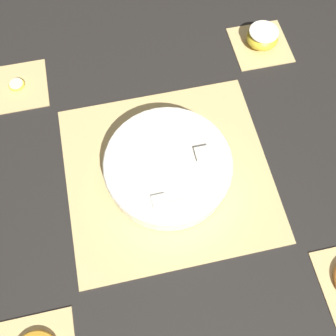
# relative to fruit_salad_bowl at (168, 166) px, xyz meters

# --- Properties ---
(ground_plane) EXTENTS (6.00, 6.00, 0.00)m
(ground_plane) POSITION_rel_fruit_salad_bowl_xyz_m (0.00, 0.00, -0.04)
(ground_plane) COLOR black
(bamboo_mat_center) EXTENTS (0.41, 0.43, 0.01)m
(bamboo_mat_center) POSITION_rel_fruit_salad_bowl_xyz_m (0.00, 0.00, -0.03)
(bamboo_mat_center) COLOR #D6B775
(bamboo_mat_center) RESTS_ON ground_plane
(coaster_mat_near_right) EXTENTS (0.14, 0.14, 0.01)m
(coaster_mat_near_right) POSITION_rel_fruit_salad_bowl_xyz_m (0.30, -0.30, -0.03)
(coaster_mat_near_right) COLOR #D6B775
(coaster_mat_near_right) RESTS_ON ground_plane
(coaster_mat_far_right) EXTENTS (0.14, 0.14, 0.01)m
(coaster_mat_far_right) POSITION_rel_fruit_salad_bowl_xyz_m (0.30, 0.30, -0.03)
(coaster_mat_far_right) COLOR #D6B775
(coaster_mat_far_right) RESTS_ON ground_plane
(fruit_salad_bowl) EXTENTS (0.27, 0.27, 0.06)m
(fruit_salad_bowl) POSITION_rel_fruit_salad_bowl_xyz_m (0.00, 0.00, 0.00)
(fruit_salad_bowl) COLOR silver
(fruit_salad_bowl) RESTS_ON bamboo_mat_center
(apple_half) EXTENTS (0.08, 0.08, 0.04)m
(apple_half) POSITION_rel_fruit_salad_bowl_xyz_m (0.30, -0.30, -0.01)
(apple_half) COLOR gold
(apple_half) RESTS_ON coaster_mat_near_right
(banana_coin_single) EXTENTS (0.04, 0.04, 0.01)m
(banana_coin_single) POSITION_rel_fruit_salad_bowl_xyz_m (0.30, 0.30, -0.03)
(banana_coin_single) COLOR #F4EABC
(banana_coin_single) RESTS_ON coaster_mat_far_right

